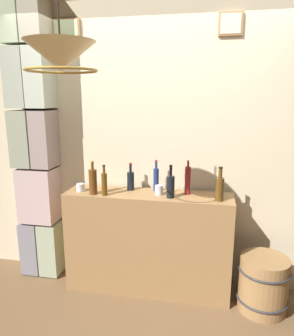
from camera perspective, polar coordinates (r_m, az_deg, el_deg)
name	(u,v)px	position (r m, az deg, el deg)	size (l,w,h in m)	color
panelled_rear_partition	(153,128)	(3.02, 1.13, 7.24)	(3.65, 0.15, 2.88)	beige
stone_pillar	(36,137)	(3.29, -19.26, 5.24)	(0.41, 0.33, 2.80)	gray
bar_shelf_unit	(148,242)	(3.06, 0.18, -13.18)	(1.52, 0.37, 0.95)	#9E7547
liquor_bottle_vermouth	(220,188)	(2.73, 12.92, -3.52)	(0.07, 0.07, 0.29)	brown
liquor_bottle_whiskey	(131,180)	(2.98, -2.96, -2.20)	(0.07, 0.07, 0.26)	black
liquor_bottle_sherry	(188,180)	(2.86, 7.32, -2.14)	(0.05, 0.05, 0.31)	maroon
liquor_bottle_vodka	(93,181)	(2.88, -9.69, -2.35)	(0.07, 0.07, 0.30)	brown
liquor_bottle_tequila	(171,186)	(2.75, 4.25, -3.24)	(0.07, 0.07, 0.29)	black
liquor_bottle_gin	(104,183)	(2.83, -7.67, -2.73)	(0.05, 0.05, 0.28)	brown
liquor_bottle_mezcal	(156,179)	(2.94, 1.64, -1.94)	(0.05, 0.05, 0.29)	navy
glass_tumbler_rocks	(81,187)	(3.01, -11.85, -3.43)	(0.08, 0.08, 0.07)	silver
glass_tumbler_highball	(159,190)	(2.84, 2.17, -3.97)	(0.07, 0.07, 0.09)	silver
pendant_lamp	(61,57)	(2.06, -15.23, 18.62)	(0.43, 0.43, 0.43)	beige
wooden_barrel	(263,284)	(3.07, 20.13, -18.92)	(0.44, 0.44, 0.48)	#9E7547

